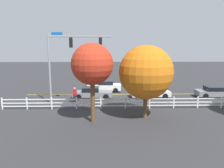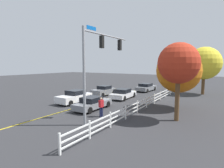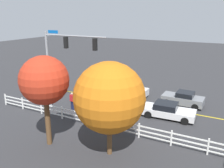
{
  "view_description": "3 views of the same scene",
  "coord_description": "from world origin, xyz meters",
  "px_view_note": "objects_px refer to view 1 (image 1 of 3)",
  "views": [
    {
      "loc": [
        -0.06,
        26.03,
        5.88
      ],
      "look_at": [
        -0.6,
        2.93,
        1.84
      ],
      "focal_mm": 33.78,
      "sensor_mm": 36.0,
      "label": 1
    },
    {
      "loc": [
        16.11,
        13.15,
        4.56
      ],
      "look_at": [
        -0.09,
        3.12,
        2.47
      ],
      "focal_mm": 29.55,
      "sensor_mm": 36.0,
      "label": 2
    },
    {
      "loc": [
        -9.58,
        20.94,
        8.72
      ],
      "look_at": [
        0.08,
        2.37,
        2.5
      ],
      "focal_mm": 37.81,
      "sensor_mm": 36.0,
      "label": 3
    }
  ],
  "objects_px": {
    "car_1": "(105,86)",
    "tree_2": "(92,65)",
    "car_0": "(216,92)",
    "tree_0": "(146,72)",
    "car_3": "(150,92)",
    "car_2": "(92,93)",
    "car_4": "(149,86)",
    "pedestrian": "(75,95)"
  },
  "relations": [
    {
      "from": "car_1",
      "to": "car_4",
      "type": "bearing_deg",
      "value": -179.28
    },
    {
      "from": "car_2",
      "to": "car_4",
      "type": "distance_m",
      "value": 8.28
    },
    {
      "from": "car_0",
      "to": "tree_2",
      "type": "bearing_deg",
      "value": -146.89
    },
    {
      "from": "car_2",
      "to": "tree_0",
      "type": "distance_m",
      "value": 9.28
    },
    {
      "from": "car_1",
      "to": "tree_2",
      "type": "distance_m",
      "value": 12.42
    },
    {
      "from": "car_3",
      "to": "car_2",
      "type": "bearing_deg",
      "value": 178.87
    },
    {
      "from": "car_1",
      "to": "tree_0",
      "type": "xyz_separation_m",
      "value": [
        -3.52,
        10.89,
        3.15
      ]
    },
    {
      "from": "pedestrian",
      "to": "tree_2",
      "type": "relative_size",
      "value": 0.27
    },
    {
      "from": "car_4",
      "to": "pedestrian",
      "type": "distance_m",
      "value": 10.88
    },
    {
      "from": "tree_0",
      "to": "car_2",
      "type": "bearing_deg",
      "value": -55.56
    },
    {
      "from": "car_3",
      "to": "tree_0",
      "type": "relative_size",
      "value": 0.76
    },
    {
      "from": "car_4",
      "to": "tree_2",
      "type": "height_order",
      "value": "tree_2"
    },
    {
      "from": "car_1",
      "to": "tree_0",
      "type": "distance_m",
      "value": 11.87
    },
    {
      "from": "car_4",
      "to": "pedestrian",
      "type": "bearing_deg",
      "value": 34.9
    },
    {
      "from": "car_2",
      "to": "tree_2",
      "type": "height_order",
      "value": "tree_2"
    },
    {
      "from": "car_1",
      "to": "car_2",
      "type": "bearing_deg",
      "value": 70.31
    },
    {
      "from": "car_2",
      "to": "car_4",
      "type": "height_order",
      "value": "car_4"
    },
    {
      "from": "car_3",
      "to": "tree_2",
      "type": "relative_size",
      "value": 0.74
    },
    {
      "from": "car_3",
      "to": "tree_0",
      "type": "distance_m",
      "value": 8.23
    },
    {
      "from": "car_2",
      "to": "pedestrian",
      "type": "xyz_separation_m",
      "value": [
        1.69,
        2.26,
        0.31
      ]
    },
    {
      "from": "tree_0",
      "to": "car_3",
      "type": "bearing_deg",
      "value": -104.34
    },
    {
      "from": "pedestrian",
      "to": "tree_0",
      "type": "xyz_separation_m",
      "value": [
        -6.61,
        4.91,
        2.93
      ]
    },
    {
      "from": "pedestrian",
      "to": "car_4",
      "type": "bearing_deg",
      "value": -47.42
    },
    {
      "from": "tree_0",
      "to": "tree_2",
      "type": "height_order",
      "value": "tree_2"
    },
    {
      "from": "car_3",
      "to": "tree_2",
      "type": "distance_m",
      "value": 11.01
    },
    {
      "from": "car_0",
      "to": "car_1",
      "type": "distance_m",
      "value": 13.76
    },
    {
      "from": "car_0",
      "to": "car_4",
      "type": "xyz_separation_m",
      "value": [
        7.25,
        -3.66,
        0.03
      ]
    },
    {
      "from": "car_3",
      "to": "tree_2",
      "type": "bearing_deg",
      "value": -129.45
    },
    {
      "from": "car_2",
      "to": "tree_0",
      "type": "height_order",
      "value": "tree_0"
    },
    {
      "from": "car_1",
      "to": "car_3",
      "type": "relative_size",
      "value": 0.96
    },
    {
      "from": "car_0",
      "to": "car_2",
      "type": "distance_m",
      "value": 14.66
    },
    {
      "from": "car_0",
      "to": "tree_2",
      "type": "relative_size",
      "value": 0.75
    },
    {
      "from": "car_1",
      "to": "tree_0",
      "type": "height_order",
      "value": "tree_0"
    },
    {
      "from": "car_4",
      "to": "car_0",
      "type": "bearing_deg",
      "value": 154.85
    },
    {
      "from": "car_3",
      "to": "pedestrian",
      "type": "distance_m",
      "value": 8.83
    },
    {
      "from": "car_2",
      "to": "tree_2",
      "type": "xyz_separation_m",
      "value": [
        -0.62,
        8.05,
        3.96
      ]
    },
    {
      "from": "car_1",
      "to": "pedestrian",
      "type": "bearing_deg",
      "value": 63.59
    },
    {
      "from": "car_2",
      "to": "tree_2",
      "type": "relative_size",
      "value": 0.73
    },
    {
      "from": "car_0",
      "to": "tree_2",
      "type": "distance_m",
      "value": 16.68
    },
    {
      "from": "car_4",
      "to": "tree_2",
      "type": "distance_m",
      "value": 14.13
    },
    {
      "from": "pedestrian",
      "to": "car_0",
      "type": "bearing_deg",
      "value": -72.65
    },
    {
      "from": "tree_0",
      "to": "tree_2",
      "type": "distance_m",
      "value": 4.45
    }
  ]
}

